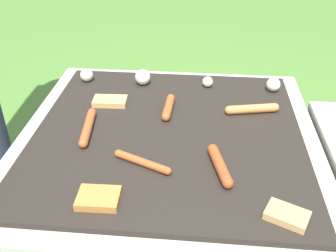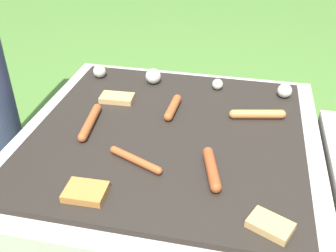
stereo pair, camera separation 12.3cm
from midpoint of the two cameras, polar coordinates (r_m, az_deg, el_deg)
name	(u,v)px [view 1 (the left image)]	position (r m, az deg, el deg)	size (l,w,h in m)	color
ground_plane	(168,227)	(1.52, -2.38, -14.48)	(14.00, 14.00, 0.00)	#47702D
grill	(168,183)	(1.37, -2.59, -8.43)	(0.95, 0.95, 0.43)	#B2AA9E
sausage_back_left	(220,165)	(1.08, 4.30, -5.81)	(0.07, 0.17, 0.03)	#93421E
sausage_front_center	(142,162)	(1.10, -6.97, -5.32)	(0.17, 0.09, 0.02)	#A34C23
sausage_mid_right	(168,107)	(1.34, -2.56, 2.66)	(0.03, 0.16, 0.03)	#A34C23
sausage_back_right	(252,109)	(1.34, 9.58, 2.39)	(0.18, 0.06, 0.03)	#C6753D
sausage_back_center	(88,127)	(1.27, -14.30, -0.24)	(0.05, 0.21, 0.03)	#A34C23
bread_slice_right	(287,215)	(0.97, 13.38, -12.66)	(0.12, 0.10, 0.02)	tan
bread_slice_left	(99,198)	(1.01, -13.55, -10.29)	(0.11, 0.08, 0.02)	#B27033
bread_slice_center	(110,101)	(1.41, -10.90, 3.48)	(0.12, 0.07, 0.02)	tan
mushroom_row	(170,79)	(1.50, -2.09, 6.75)	(0.76, 0.07, 0.06)	beige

